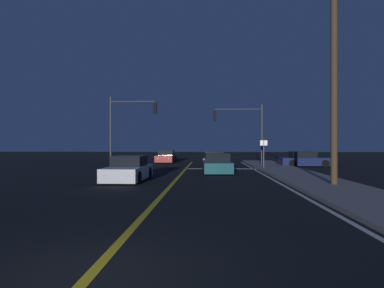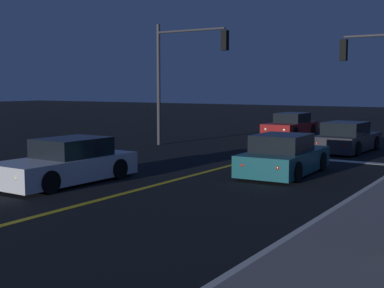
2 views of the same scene
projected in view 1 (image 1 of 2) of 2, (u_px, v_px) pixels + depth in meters
ground_plane at (91, 274)px, 5.15m from camera, size 160.00×160.00×0.00m
sidewalk_right at (319, 183)px, 16.61m from camera, size 3.20×42.53×0.15m
lane_line_center at (173, 183)px, 16.95m from camera, size 0.20×40.17×0.01m
lane_line_edge_right at (281, 184)px, 16.70m from camera, size 0.16×40.17×0.01m
stop_bar at (221, 169)px, 27.12m from camera, size 5.61×0.50×0.01m
car_distant_tail_white at (129, 170)px, 18.32m from camera, size 2.00×4.58×1.34m
car_lead_oncoming_red at (166, 157)px, 36.56m from camera, size 1.93×4.60×1.34m
car_parked_curb_charcoal at (215, 160)px, 30.30m from camera, size 2.10×4.42×1.34m
car_far_approaching_teal at (217, 165)px, 23.05m from camera, size 2.07×4.31×1.34m
car_following_oncoming_navy at (305, 160)px, 29.62m from camera, size 4.55×2.01×1.34m
traffic_signal_near_right at (243, 125)px, 29.32m from camera, size 4.30×0.28×5.40m
traffic_signal_far_left at (127, 120)px, 28.39m from camera, size 3.98×0.28×5.94m
utility_pole_right at (334, 59)px, 15.46m from camera, size 1.46×0.30×11.35m
street_sign_corner at (264, 149)px, 26.46m from camera, size 0.56×0.11×2.32m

